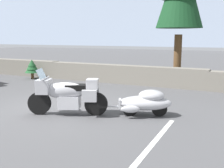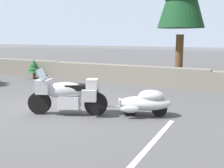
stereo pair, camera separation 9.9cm
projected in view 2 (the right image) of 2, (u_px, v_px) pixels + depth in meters
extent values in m
plane|color=#4C4C4F|center=(58.00, 108.00, 8.46)|extent=(80.00, 80.00, 0.00)
cube|color=slate|center=(5.00, 66.00, 16.43)|extent=(8.00, 0.59, 0.91)
cube|color=slate|center=(123.00, 74.00, 12.89)|extent=(8.00, 0.56, 0.89)
cylinder|color=black|center=(40.00, 103.00, 7.73)|extent=(0.66, 0.38, 0.66)
cylinder|color=black|center=(96.00, 104.00, 7.62)|extent=(0.66, 0.38, 0.66)
cube|color=silver|center=(69.00, 102.00, 7.66)|extent=(0.72, 0.64, 0.36)
ellipsoid|color=#B2B2B7|center=(66.00, 91.00, 7.61)|extent=(1.28, 0.87, 0.48)
cube|color=#B2B2B7|center=(44.00, 86.00, 7.63)|extent=(0.53, 0.62, 0.40)
cube|color=#9EB7C6|center=(42.00, 75.00, 7.58)|extent=(0.34, 0.48, 0.34)
cube|color=black|center=(76.00, 87.00, 7.57)|extent=(0.66, 0.55, 0.16)
cube|color=#B2B2B7|center=(92.00, 84.00, 7.53)|extent=(0.45, 0.49, 0.28)
cube|color=#B2B2B7|center=(89.00, 96.00, 7.28)|extent=(0.43, 0.30, 0.32)
cube|color=#B2B2B7|center=(92.00, 91.00, 7.87)|extent=(0.43, 0.30, 0.32)
cylinder|color=silver|center=(45.00, 78.00, 7.59)|extent=(0.31, 0.66, 0.04)
cylinder|color=silver|center=(41.00, 95.00, 7.68)|extent=(0.26, 0.16, 0.54)
cylinder|color=black|center=(130.00, 108.00, 7.57)|extent=(0.44, 0.26, 0.44)
cylinder|color=black|center=(159.00, 109.00, 7.52)|extent=(0.44, 0.26, 0.44)
ellipsoid|color=#B2B2B7|center=(145.00, 103.00, 7.52)|extent=(1.65, 1.20, 0.40)
ellipsoid|color=#B2B2B7|center=(151.00, 96.00, 7.47)|extent=(0.88, 0.79, 0.32)
cube|color=silver|center=(120.00, 103.00, 7.57)|extent=(0.18, 0.32, 0.24)
ellipsoid|color=#B2B2B7|center=(130.00, 109.00, 7.25)|extent=(0.53, 0.33, 0.20)
ellipsoid|color=#B2B2B7|center=(130.00, 103.00, 7.88)|extent=(0.53, 0.33, 0.20)
cylinder|color=silver|center=(106.00, 106.00, 7.61)|extent=(0.67, 0.31, 0.05)
cylinder|color=brown|center=(179.00, 59.00, 13.08)|extent=(0.37, 0.37, 2.35)
cylinder|color=brown|center=(34.00, 76.00, 14.44)|extent=(0.15, 0.15, 0.30)
cone|color=#1E5128|center=(34.00, 68.00, 14.37)|extent=(0.77, 0.77, 0.47)
cone|color=#1E5128|center=(34.00, 65.00, 14.34)|extent=(0.60, 0.60, 0.41)
cone|color=#1E5128|center=(34.00, 63.00, 14.32)|extent=(0.43, 0.43, 0.35)
cube|color=silver|center=(151.00, 144.00, 5.56)|extent=(0.12, 3.60, 0.01)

